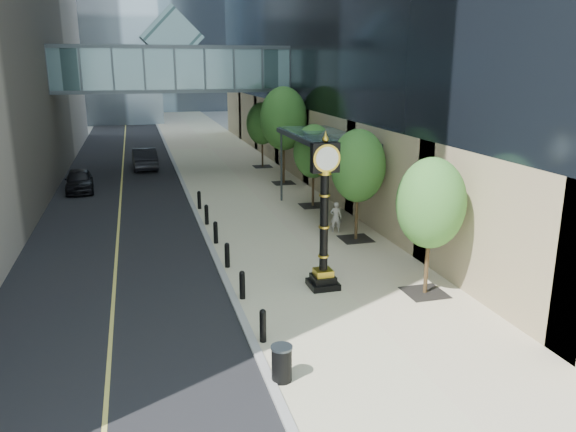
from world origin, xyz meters
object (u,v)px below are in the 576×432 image
object	(u,v)px
street_clock	(324,224)
pedestrian	(336,217)
car_far	(144,158)
car_near	(79,180)
trash_bin	(282,364)

from	to	relation	value
street_clock	pedestrian	size ratio (longest dim) A/B	3.64
street_clock	car_far	world-z (taller)	street_clock
street_clock	car_near	world-z (taller)	street_clock
trash_bin	street_clock	bearing A→B (deg)	61.81
trash_bin	car_near	size ratio (longest dim) A/B	0.22
trash_bin	pedestrian	xyz separation A→B (m)	(5.78, 11.93, 0.30)
trash_bin	car_far	xyz separation A→B (m)	(-2.62, 31.94, 0.32)
street_clock	car_far	bearing A→B (deg)	101.61
trash_bin	car_far	size ratio (longest dim) A/B	0.18
street_clock	car_far	size ratio (longest dim) A/B	1.11
trash_bin	pedestrian	distance (m)	13.26
trash_bin	car_far	world-z (taller)	car_far
trash_bin	car_near	world-z (taller)	car_near
pedestrian	car_near	bearing A→B (deg)	-24.41
car_near	car_far	bearing A→B (deg)	55.86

